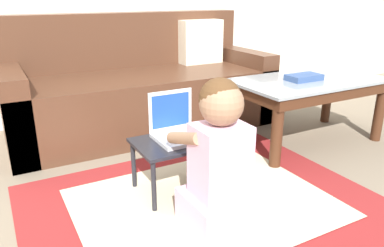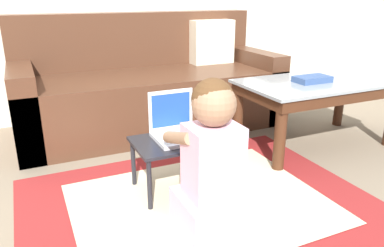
{
  "view_description": "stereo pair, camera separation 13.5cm",
  "coord_description": "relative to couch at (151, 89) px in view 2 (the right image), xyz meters",
  "views": [
    {
      "loc": [
        -0.97,
        -1.66,
        1.01
      ],
      "look_at": [
        -0.06,
        0.0,
        0.35
      ],
      "focal_mm": 35.0,
      "sensor_mm": 36.0,
      "label": 1
    },
    {
      "loc": [
        -0.85,
        -1.72,
        1.01
      ],
      "look_at": [
        -0.06,
        0.0,
        0.35
      ],
      "focal_mm": 35.0,
      "sensor_mm": 36.0,
      "label": 2
    }
  ],
  "objects": [
    {
      "name": "laptop_desk",
      "position": [
        -0.17,
        -1.07,
        -0.05
      ],
      "size": [
        0.54,
        0.32,
        0.29
      ],
      "color": "black",
      "rests_on": "ground_plane"
    },
    {
      "name": "ground_plane",
      "position": [
        -0.04,
        -1.02,
        -0.3
      ],
      "size": [
        16.0,
        16.0,
        0.0
      ],
      "primitive_type": "plane",
      "color": "#7F705B"
    },
    {
      "name": "computer_mouse",
      "position": [
        -0.03,
        -1.1,
        0.01
      ],
      "size": [
        0.06,
        0.12,
        0.04
      ],
      "color": "#B2B7C1",
      "rests_on": "laptop_desk"
    },
    {
      "name": "couch",
      "position": [
        0.0,
        0.0,
        0.0
      ],
      "size": [
        1.97,
        0.83,
        0.87
      ],
      "color": "#4C2D1E",
      "rests_on": "ground_plane"
    },
    {
      "name": "person_seated",
      "position": [
        -0.21,
        -1.45,
        0.02
      ],
      "size": [
        0.3,
        0.41,
        0.69
      ],
      "color": "#E5B2CC",
      "rests_on": "ground_plane"
    },
    {
      "name": "laptop",
      "position": [
        -0.2,
        -1.03,
        0.03
      ],
      "size": [
        0.25,
        0.23,
        0.24
      ],
      "color": "silver",
      "rests_on": "laptop_desk"
    },
    {
      "name": "book_on_table",
      "position": [
        0.83,
        -0.87,
        0.18
      ],
      "size": [
        0.24,
        0.14,
        0.04
      ],
      "color": "#334C7F",
      "rests_on": "coffee_table"
    },
    {
      "name": "area_rug",
      "position": [
        -0.17,
        -1.26,
        -0.29
      ],
      "size": [
        1.72,
        1.33,
        0.01
      ],
      "color": "maroon",
      "rests_on": "ground_plane"
    },
    {
      "name": "coffee_table",
      "position": [
        0.89,
        -0.86,
        0.08
      ],
      "size": [
        1.05,
        0.58,
        0.45
      ],
      "color": "gray",
      "rests_on": "ground_plane"
    }
  ]
}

